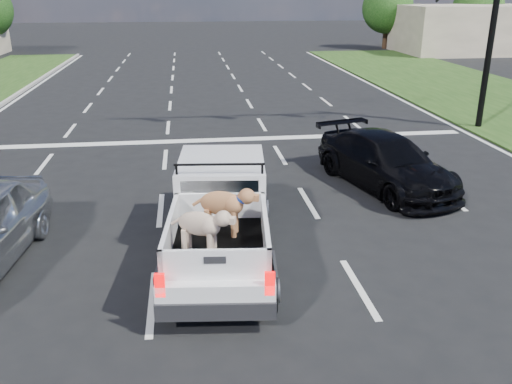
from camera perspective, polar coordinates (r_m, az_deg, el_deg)
ground at (r=9.23m, az=0.23°, el=-10.84°), size 160.00×160.00×0.00m
road_markings at (r=15.18m, az=-3.07°, el=2.14°), size 17.75×60.00×0.01m
building_right at (r=47.83m, az=22.26°, el=15.58°), size 12.00×7.00×3.60m
tree_far_d at (r=48.89m, az=13.69°, el=18.32°), size 4.20×4.20×5.40m
tree_far_e at (r=52.22m, az=22.33°, el=17.53°), size 4.20×4.20×5.40m
pickup_truck at (r=10.18m, az=-3.79°, el=-2.28°), size 2.25×5.07×1.84m
black_coupe at (r=14.25m, az=13.47°, el=3.13°), size 3.06×4.92×1.33m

